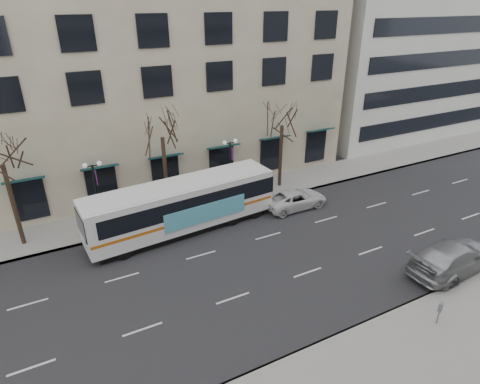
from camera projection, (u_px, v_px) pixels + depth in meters
ground at (216, 275)px, 23.76m from camera, size 160.00×160.00×0.00m
sidewalk_far at (226, 197)px, 32.99m from camera, size 80.00×4.00×0.15m
building_hotel at (91, 34)px, 34.51m from camera, size 40.00×20.00×24.00m
tree_far_mid at (161, 124)px, 27.79m from camera, size 3.60×3.60×8.55m
tree_far_right at (283, 114)px, 32.12m from camera, size 3.60×3.60×8.06m
lamp_post_left at (97, 193)px, 26.98m from camera, size 1.22×0.45×5.21m
lamp_post_right at (230, 168)px, 31.10m from camera, size 1.22×0.45×5.21m
city_bus at (183, 205)px, 27.63m from camera, size 13.52×4.00×3.61m
silver_car at (454, 257)px, 23.81m from camera, size 6.52×2.96×1.85m
white_pickup at (295, 199)px, 31.22m from camera, size 5.08×2.38×1.40m
pay_station at (440, 309)px, 19.66m from camera, size 0.32×0.26×1.27m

